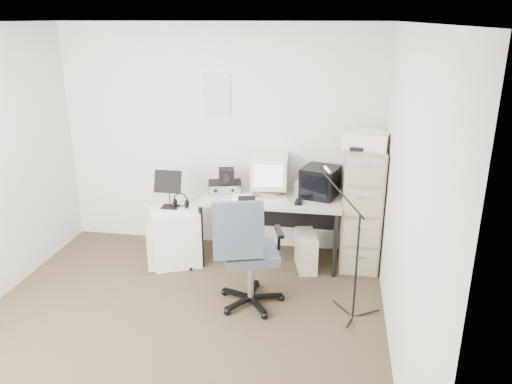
% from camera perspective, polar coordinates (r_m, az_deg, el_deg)
% --- Properties ---
extents(floor, '(3.60, 3.60, 0.01)m').
position_cam_1_polar(floor, '(4.52, -9.23, -15.16)').
color(floor, '#3E3626').
rests_on(floor, ground).
extents(ceiling, '(3.60, 3.60, 0.01)m').
position_cam_1_polar(ceiling, '(3.74, -11.37, 18.45)').
color(ceiling, white).
rests_on(ceiling, ground).
extents(wall_back, '(3.60, 0.02, 2.50)m').
position_cam_1_polar(wall_back, '(5.61, -4.14, 6.04)').
color(wall_back, silver).
rests_on(wall_back, ground).
extents(wall_front, '(3.60, 0.02, 2.50)m').
position_cam_1_polar(wall_front, '(2.50, -24.22, -13.53)').
color(wall_front, silver).
rests_on(wall_front, ground).
extents(wall_right, '(0.02, 3.60, 2.50)m').
position_cam_1_polar(wall_right, '(3.77, 16.61, -1.45)').
color(wall_right, silver).
rests_on(wall_right, ground).
extents(wall_calendar, '(0.30, 0.02, 0.44)m').
position_cam_1_polar(wall_calendar, '(5.51, -4.50, 11.09)').
color(wall_calendar, white).
rests_on(wall_calendar, wall_back).
extents(filing_cabinet, '(0.40, 0.60, 1.30)m').
position_cam_1_polar(filing_cabinet, '(5.34, 11.94, -1.79)').
color(filing_cabinet, gray).
rests_on(filing_cabinet, floor).
extents(printer, '(0.49, 0.39, 0.17)m').
position_cam_1_polar(printer, '(5.09, 12.52, 5.81)').
color(printer, beige).
rests_on(printer, filing_cabinet).
extents(desk, '(1.50, 0.70, 0.73)m').
position_cam_1_polar(desk, '(5.45, 1.70, -4.14)').
color(desk, '#A3A3A3').
rests_on(desk, floor).
extents(crt_monitor, '(0.40, 0.42, 0.42)m').
position_cam_1_polar(crt_monitor, '(5.36, 1.58, 2.03)').
color(crt_monitor, beige).
rests_on(crt_monitor, desk).
extents(crt_tv, '(0.44, 0.46, 0.32)m').
position_cam_1_polar(crt_tv, '(5.32, 7.35, 1.16)').
color(crt_tv, black).
rests_on(crt_tv, desk).
extents(desk_speaker, '(0.11, 0.11, 0.16)m').
position_cam_1_polar(desk_speaker, '(5.37, 5.00, 0.50)').
color(desk_speaker, beige).
rests_on(desk_speaker, desk).
extents(keyboard, '(0.43, 0.27, 0.02)m').
position_cam_1_polar(keyboard, '(5.18, 1.29, -0.93)').
color(keyboard, beige).
rests_on(keyboard, desk).
extents(mouse, '(0.07, 0.12, 0.04)m').
position_cam_1_polar(mouse, '(5.12, 4.90, -1.16)').
color(mouse, black).
rests_on(mouse, desk).
extents(radio_receiver, '(0.41, 0.33, 0.10)m').
position_cam_1_polar(radio_receiver, '(5.48, -3.57, 0.62)').
color(radio_receiver, black).
rests_on(radio_receiver, desk).
extents(radio_speaker, '(0.20, 0.19, 0.16)m').
position_cam_1_polar(radio_speaker, '(5.40, -3.39, 1.84)').
color(radio_speaker, black).
rests_on(radio_speaker, radio_receiver).
extents(papers, '(0.27, 0.34, 0.02)m').
position_cam_1_polar(papers, '(5.20, -1.51, -0.85)').
color(papers, white).
rests_on(papers, desk).
extents(pc_tower, '(0.28, 0.45, 0.39)m').
position_cam_1_polar(pc_tower, '(5.35, 5.73, -6.71)').
color(pc_tower, beige).
rests_on(pc_tower, floor).
extents(office_chair, '(0.78, 0.78, 1.08)m').
position_cam_1_polar(office_chair, '(4.54, -0.63, -6.76)').
color(office_chair, '#414750').
rests_on(office_chair, floor).
extents(side_cart, '(0.61, 0.56, 0.61)m').
position_cam_1_polar(side_cart, '(5.44, -9.13, -5.12)').
color(side_cart, silver).
rests_on(side_cart, floor).
extents(music_stand, '(0.31, 0.19, 0.43)m').
position_cam_1_polar(music_stand, '(5.34, -9.90, 0.38)').
color(music_stand, black).
rests_on(music_stand, side_cart).
extents(headphones, '(0.23, 0.23, 0.03)m').
position_cam_1_polar(headphones, '(5.37, -8.60, -1.22)').
color(headphones, black).
rests_on(headphones, side_cart).
extents(mic_stand, '(0.03, 0.03, 1.29)m').
position_cam_1_polar(mic_stand, '(4.38, 11.53, -6.66)').
color(mic_stand, black).
rests_on(mic_stand, floor).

